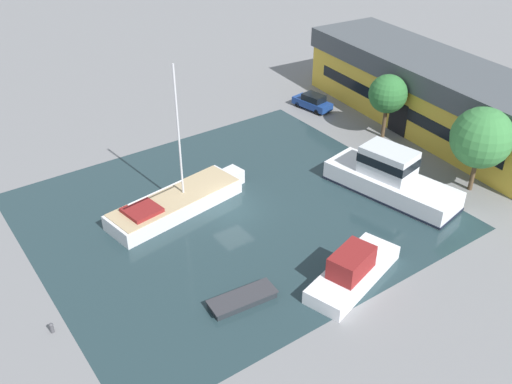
% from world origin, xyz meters
% --- Properties ---
extents(ground_plane, '(440.00, 440.00, 0.00)m').
position_xyz_m(ground_plane, '(0.00, 0.00, 0.00)').
color(ground_plane, slate).
extents(water_canal, '(26.45, 29.58, 0.01)m').
position_xyz_m(water_canal, '(0.00, 0.00, 0.00)').
color(water_canal, '#23383D').
rests_on(water_canal, ground).
extents(warehouse_building, '(30.53, 11.30, 6.63)m').
position_xyz_m(warehouse_building, '(-1.83, 24.73, 3.36)').
color(warehouse_building, gold).
rests_on(warehouse_building, ground).
extents(quay_tree_near_building, '(3.61, 3.61, 6.24)m').
position_xyz_m(quay_tree_near_building, '(-2.42, 18.97, 4.41)').
color(quay_tree_near_building, brown).
rests_on(quay_tree_near_building, ground).
extents(quay_tree_by_water, '(4.87, 4.87, 7.21)m').
position_xyz_m(quay_tree_by_water, '(8.58, 17.81, 4.76)').
color(quay_tree_by_water, brown).
rests_on(quay_tree_by_water, ground).
extents(parked_car, '(4.54, 2.38, 1.66)m').
position_xyz_m(parked_car, '(-11.36, 17.61, 0.83)').
color(parked_car, navy).
rests_on(parked_car, ground).
extents(sailboat_moored, '(5.00, 12.40, 11.67)m').
position_xyz_m(sailboat_moored, '(-2.75, -3.35, 0.71)').
color(sailboat_moored, silver).
rests_on(sailboat_moored, water_canal).
extents(motor_cruiser, '(11.55, 5.82, 3.88)m').
position_xyz_m(motor_cruiser, '(5.07, 11.89, 1.39)').
color(motor_cruiser, white).
rests_on(motor_cruiser, water_canal).
extents(small_dinghy, '(1.96, 4.52, 0.52)m').
position_xyz_m(small_dinghy, '(8.80, -5.06, 0.27)').
color(small_dinghy, '#23282D').
rests_on(small_dinghy, water_canal).
extents(cabin_boat, '(4.82, 8.33, 2.56)m').
position_xyz_m(cabin_boat, '(11.29, 1.95, 0.89)').
color(cabin_boat, white).
rests_on(cabin_boat, water_canal).
extents(mooring_bollard, '(0.25, 0.25, 0.71)m').
position_xyz_m(mooring_bollard, '(4.41, -15.64, 0.38)').
color(mooring_bollard, '#47474C').
rests_on(mooring_bollard, ground).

